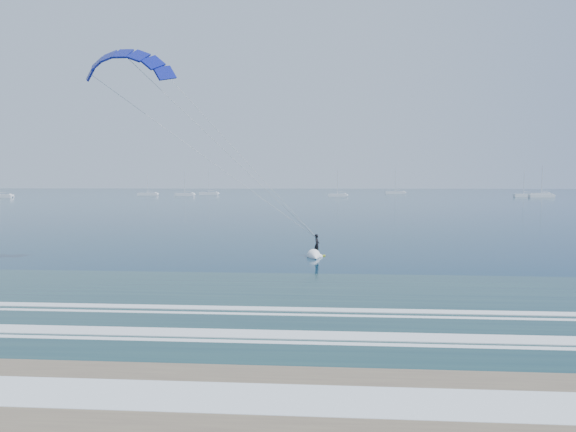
% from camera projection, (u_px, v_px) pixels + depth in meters
% --- Properties ---
extents(ground, '(900.00, 900.00, 0.00)m').
position_uv_depth(ground, '(47.00, 388.00, 14.85)').
color(ground, '#082F47').
rests_on(ground, ground).
extents(kitesurfer_rig, '(17.65, 9.41, 15.89)m').
position_uv_depth(kitesurfer_rig, '(228.00, 154.00, 37.50)').
color(kitesurfer_rig, '#B2C116').
rests_on(kitesurfer_rig, ground).
extents(sailboat_0, '(10.22, 2.40, 13.70)m').
position_uv_depth(sailboat_0, '(0.00, 196.00, 196.17)').
color(sailboat_0, white).
rests_on(sailboat_0, ground).
extents(sailboat_1, '(8.37, 2.40, 11.54)m').
position_uv_depth(sailboat_1, '(185.00, 194.00, 221.14)').
color(sailboat_1, white).
rests_on(sailboat_1, ground).
extents(sailboat_2, '(8.73, 2.40, 11.76)m').
position_uv_depth(sailboat_2, '(209.00, 193.00, 239.78)').
color(sailboat_2, white).
rests_on(sailboat_2, ground).
extents(sailboat_3, '(7.55, 2.40, 10.64)m').
position_uv_depth(sailboat_3, '(337.00, 195.00, 208.98)').
color(sailboat_3, white).
rests_on(sailboat_3, ground).
extents(sailboat_4, '(9.92, 2.40, 13.32)m').
position_uv_depth(sailboat_4, '(395.00, 192.00, 261.10)').
color(sailboat_4, white).
rests_on(sailboat_4, ground).
extents(sailboat_5, '(7.57, 2.40, 10.49)m').
position_uv_depth(sailboat_5, '(524.00, 195.00, 207.78)').
color(sailboat_5, white).
rests_on(sailboat_5, ground).
extents(sailboat_6, '(9.33, 2.40, 12.55)m').
position_uv_depth(sailboat_6, '(541.00, 196.00, 199.16)').
color(sailboat_6, white).
rests_on(sailboat_6, ground).
extents(sailboat_7, '(8.94, 2.40, 10.80)m').
position_uv_depth(sailboat_7, '(148.00, 194.00, 227.12)').
color(sailboat_7, white).
rests_on(sailboat_7, ground).
extents(sailboat_8, '(7.64, 2.40, 10.99)m').
position_uv_depth(sailboat_8, '(542.00, 194.00, 224.12)').
color(sailboat_8, white).
rests_on(sailboat_8, ground).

